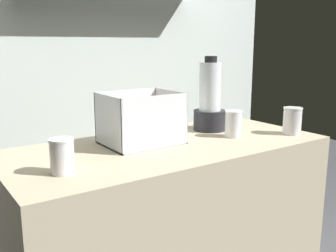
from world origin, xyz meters
TOP-DOWN VIEW (x-y plane):
  - counter at (0.00, 0.00)m, footprint 1.40×0.64m
  - back_wall_unit at (0.00, 0.77)m, footprint 2.60×0.24m
  - carrot_display_bin at (-0.08, 0.08)m, footprint 0.32×0.25m
  - blender_pitcher at (0.33, 0.11)m, footprint 0.16×0.16m
  - juice_cup_beet_far_left at (-0.51, -0.12)m, footprint 0.08×0.08m
  - juice_cup_beet_left at (0.32, -0.06)m, footprint 0.08×0.08m
  - juice_cup_carrot_middle at (0.60, -0.18)m, footprint 0.09×0.09m

SIDE VIEW (x-z plane):
  - counter at x=0.00m, z-range 0.00..0.90m
  - juice_cup_beet_far_left at x=-0.51m, z-range 0.89..1.01m
  - juice_cup_beet_left at x=0.32m, z-range 0.89..1.02m
  - juice_cup_carrot_middle at x=0.60m, z-range 0.89..1.02m
  - carrot_display_bin at x=-0.08m, z-range 0.86..1.09m
  - blender_pitcher at x=0.33m, z-range 0.86..1.23m
  - back_wall_unit at x=0.00m, z-range 0.01..2.51m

